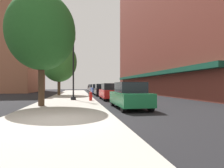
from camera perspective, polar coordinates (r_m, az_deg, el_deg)
The scene contains 16 objects.
ground_plane at distance 25.65m, azimuth -3.14°, elevation -3.66°, with size 90.00×90.00×0.00m, color black.
sidewalk_slab at distance 26.46m, azimuth -12.06°, elevation -3.42°, with size 4.80×50.00×0.12m, color #A8A399.
building_right_brick at distance 35.16m, azimuth 15.42°, elevation 21.45°, with size 6.80×40.00×29.11m.
building_far_background at distance 46.89m, azimuth -25.17°, elevation 11.17°, with size 6.80×18.00×21.69m.
lamppost at distance 17.79m, azimuth -11.67°, elevation 5.22°, with size 0.48×0.48×5.90m.
fire_hydrant at distance 16.61m, azimuth -6.50°, elevation -3.66°, with size 0.33×0.26×0.79m.
parking_meter_near at distance 23.12m, azimuth -7.22°, elevation -1.66°, with size 0.14×0.09×1.31m.
parking_meter_far at distance 21.32m, azimuth -6.96°, elevation -1.78°, with size 0.14×0.09×1.31m.
tree_near at distance 13.70m, azimuth -20.66°, elevation 14.60°, with size 4.44×4.44×7.46m.
tree_mid at distance 27.18m, azimuth -15.82°, elevation 6.52°, with size 4.88×4.88×7.42m.
car_green at distance 11.82m, azimuth 5.38°, elevation -3.60°, with size 1.80×4.30×1.66m.
car_red at distance 18.83m, azimuth -0.54°, elevation -2.39°, with size 1.80×4.30×1.66m.
car_black at distance 26.06m, azimuth -3.26°, elevation -1.83°, with size 1.80×4.30×1.66m.
car_blue at distance 32.11m, azimuth -4.59°, elevation -1.55°, with size 1.80×4.30×1.66m.
car_white at distance 38.97m, azimuth -5.60°, elevation -1.34°, with size 1.80×4.30×1.66m.
car_silver at distance 45.10m, azimuth -6.24°, elevation -1.21°, with size 1.80×4.30×1.66m.
Camera 1 is at (0.81, -7.41, 1.48)m, focal length 30.05 mm.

